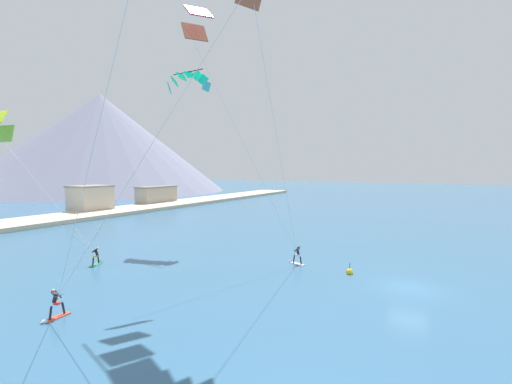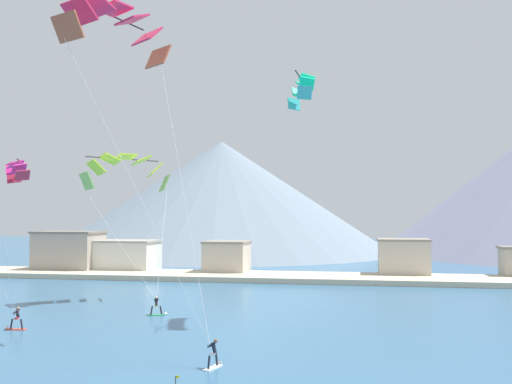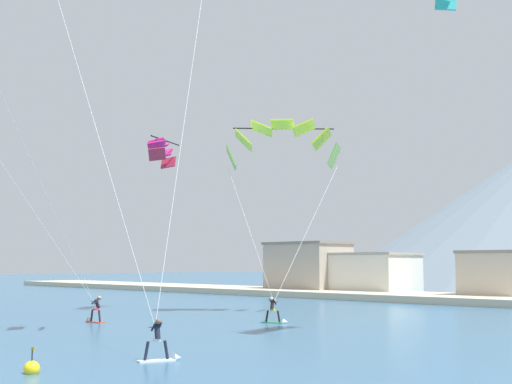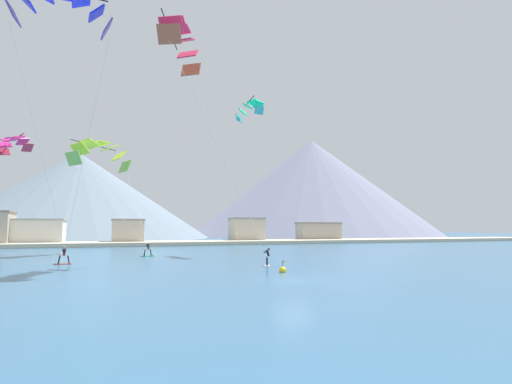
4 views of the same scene
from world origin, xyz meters
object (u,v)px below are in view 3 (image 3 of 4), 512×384
Objects in this scene: parafoil_kite_near_lead at (282,139)px; parafoil_kite_distant_high_outer at (161,150)px; race_marker_buoy at (32,369)px; kitesurfer_near_lead at (276,315)px; kitesurfer_near_trail at (162,348)px; kitesurfer_mid_center at (94,314)px.

parafoil_kite_distant_high_outer is at bearing -151.00° from parafoil_kite_near_lead.
parafoil_kite_distant_high_outer reaches higher than race_marker_buoy.
kitesurfer_near_trail is at bearing -60.12° from kitesurfer_near_lead.
race_marker_buoy is at bearing -44.20° from parafoil_kite_distant_high_outer.
kitesurfer_near_lead is at bearing -7.95° from parafoil_kite_distant_high_outer.
parafoil_kite_distant_high_outer is (-6.53, 9.93, 12.48)m from kitesurfer_mid_center.
parafoil_kite_near_lead is (2.46, 14.92, 12.81)m from kitesurfer_mid_center.
kitesurfer_near_lead reaches higher than race_marker_buoy.
parafoil_kite_distant_high_outer is at bearing 135.80° from race_marker_buoy.
parafoil_kite_near_lead is at bearing 29.00° from parafoil_kite_distant_high_outer.
parafoil_kite_near_lead reaches higher than kitesurfer_near_lead.
parafoil_kite_near_lead is 10.29m from parafoil_kite_distant_high_outer.
race_marker_buoy is at bearing -97.43° from kitesurfer_near_trail.
kitesurfer_near_lead is 0.13× the size of parafoil_kite_near_lead.
parafoil_kite_near_lead reaches higher than race_marker_buoy.
race_marker_buoy is at bearing -37.24° from kitesurfer_mid_center.
kitesurfer_mid_center is at bearing 156.11° from kitesurfer_near_trail.
parafoil_kite_near_lead is (-6.09, 7.09, 12.83)m from kitesurfer_near_lead.
parafoil_kite_near_lead reaches higher than kitesurfer_near_trail.
kitesurfer_near_lead is 0.36× the size of parafoil_kite_distant_high_outer.
kitesurfer_near_trail is at bearing -23.89° from kitesurfer_mid_center.
kitesurfer_near_lead is at bearing 111.90° from race_marker_buoy.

